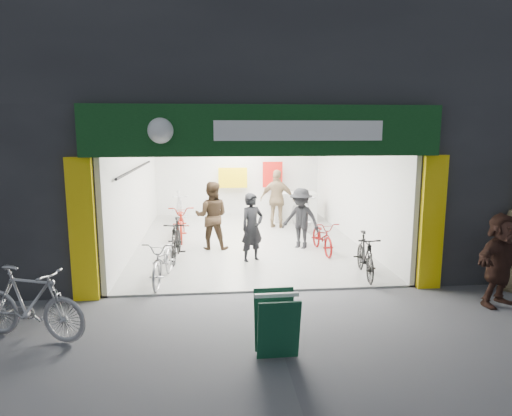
{
  "coord_description": "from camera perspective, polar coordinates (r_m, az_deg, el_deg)",
  "views": [
    {
      "loc": [
        -0.96,
        -8.24,
        3.08
      ],
      "look_at": [
        0.01,
        1.5,
        1.38
      ],
      "focal_mm": 32.0,
      "sensor_mm": 36.0,
      "label": 1
    }
  ],
  "objects": [
    {
      "name": "ground",
      "position": [
        8.85,
        0.91,
        -10.51
      ],
      "size": [
        60.0,
        60.0,
        0.0
      ],
      "primitive_type": "plane",
      "color": "#56565B",
      "rests_on": "ground"
    },
    {
      "name": "building",
      "position": [
        13.42,
        2.44,
        15.13
      ],
      "size": [
        17.0,
        10.27,
        8.0
      ],
      "color": "#232326",
      "rests_on": "ground"
    },
    {
      "name": "bike_left_front",
      "position": [
        9.46,
        -11.47,
        -6.42
      ],
      "size": [
        0.8,
        1.81,
        0.92
      ],
      "primitive_type": "imported",
      "rotation": [
        0.0,
        0.0,
        -0.11
      ],
      "color": "#A9A8AD",
      "rests_on": "ground"
    },
    {
      "name": "bike_left_midfront",
      "position": [
        10.94,
        -9.95,
        -3.94
      ],
      "size": [
        0.54,
        1.67,
        1.0
      ],
      "primitive_type": "imported",
      "rotation": [
        0.0,
        0.0,
        -0.04
      ],
      "color": "black",
      "rests_on": "ground"
    },
    {
      "name": "bike_left_midback",
      "position": [
        12.95,
        -9.29,
        -1.74
      ],
      "size": [
        0.79,
        1.96,
        1.01
      ],
      "primitive_type": "imported",
      "rotation": [
        0.0,
        0.0,
        0.06
      ],
      "color": "#9B1A0E",
      "rests_on": "ground"
    },
    {
      "name": "bike_left_back",
      "position": [
        14.99,
        -9.53,
        -0.07
      ],
      "size": [
        0.78,
        1.83,
        1.06
      ],
      "primitive_type": "imported",
      "rotation": [
        0.0,
        0.0,
        0.16
      ],
      "color": "silver",
      "rests_on": "ground"
    },
    {
      "name": "bike_right_front",
      "position": [
        9.83,
        13.5,
        -5.8
      ],
      "size": [
        0.64,
        1.61,
        0.94
      ],
      "primitive_type": "imported",
      "rotation": [
        0.0,
        0.0,
        -0.13
      ],
      "color": "black",
      "rests_on": "ground"
    },
    {
      "name": "bike_right_mid",
      "position": [
        11.55,
        8.32,
        -3.57
      ],
      "size": [
        0.64,
        1.62,
        0.84
      ],
      "primitive_type": "imported",
      "rotation": [
        0.0,
        0.0,
        0.05
      ],
      "color": "maroon",
      "rests_on": "ground"
    },
    {
      "name": "bike_right_back",
      "position": [
        13.95,
        5.82,
        -0.54
      ],
      "size": [
        0.84,
        1.97,
        1.15
      ],
      "primitive_type": "imported",
      "rotation": [
        0.0,
        0.0,
        0.16
      ],
      "color": "#A5A4A9",
      "rests_on": "ground"
    },
    {
      "name": "parked_bike",
      "position": [
        7.6,
        -26.43,
        -10.59
      ],
      "size": [
        1.92,
        1.13,
        1.11
      ],
      "primitive_type": "imported",
      "rotation": [
        0.0,
        0.0,
        1.22
      ],
      "color": "#A2A1A6",
      "rests_on": "ground"
    },
    {
      "name": "customer_a",
      "position": [
        10.56,
        -0.49,
        -2.52
      ],
      "size": [
        0.71,
        0.64,
        1.63
      ],
      "primitive_type": "imported",
      "rotation": [
        0.0,
        0.0,
        0.53
      ],
      "color": "black",
      "rests_on": "ground"
    },
    {
      "name": "customer_b",
      "position": [
        11.69,
        -5.57,
        -1.01
      ],
      "size": [
        0.94,
        0.78,
        1.77
      ],
      "primitive_type": "imported",
      "rotation": [
        0.0,
        0.0,
        3.0
      ],
      "color": "#322316",
      "rests_on": "ground"
    },
    {
      "name": "customer_c",
      "position": [
        11.75,
        5.62,
        -1.39
      ],
      "size": [
        1.18,
        1.1,
        1.59
      ],
      "primitive_type": "imported",
      "rotation": [
        0.0,
        0.0,
        -0.65
      ],
      "color": "black",
      "rests_on": "ground"
    },
    {
      "name": "customer_d",
      "position": [
        14.13,
        2.69,
        1.06
      ],
      "size": [
        1.17,
        0.77,
        1.84
      ],
      "primitive_type": "imported",
      "rotation": [
        0.0,
        0.0,
        2.81
      ],
      "color": "#846C4C",
      "rests_on": "ground"
    },
    {
      "name": "pedestrian_far",
      "position": [
        9.07,
        28.22,
        -5.71
      ],
      "size": [
        1.6,
        1.08,
        1.66
      ],
      "primitive_type": "imported",
      "rotation": [
        0.0,
        0.0,
        0.43
      ],
      "color": "#361F18",
      "rests_on": "ground"
    },
    {
      "name": "sandwich_board",
      "position": [
        6.38,
        2.58,
        -14.19
      ],
      "size": [
        0.6,
        0.59,
        0.88
      ],
      "rotation": [
        0.0,
        0.0,
        0.02
      ],
      "color": "#0F3F27",
      "rests_on": "ground"
    }
  ]
}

